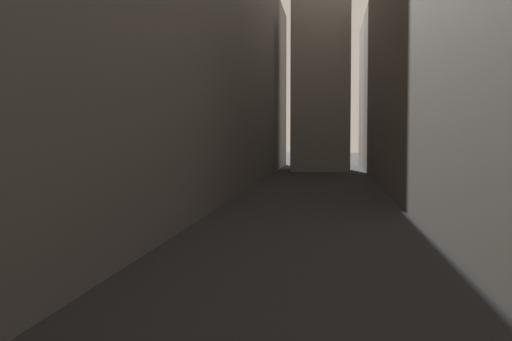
# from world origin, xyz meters

# --- Properties ---
(ground_plane) EXTENTS (264.00, 264.00, 0.00)m
(ground_plane) POSITION_xyz_m (0.00, 48.00, 0.00)
(ground_plane) COLOR #232326
(building_block_left) EXTENTS (10.02, 108.00, 22.49)m
(building_block_left) POSITION_xyz_m (-10.51, 50.00, 11.24)
(building_block_left) COLOR slate
(building_block_left) RESTS_ON ground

